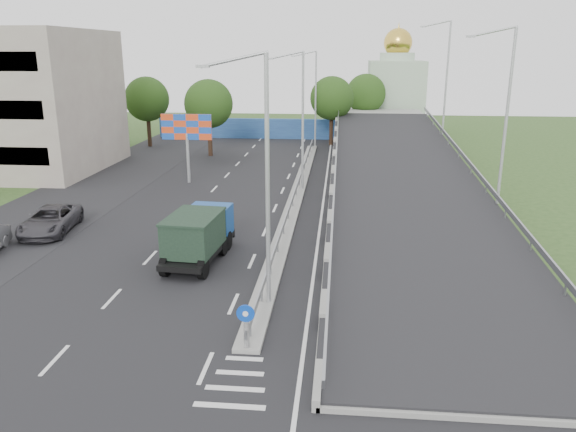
# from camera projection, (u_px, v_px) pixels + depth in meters

# --- Properties ---
(ground) EXTENTS (160.00, 160.00, 0.00)m
(ground) POSITION_uv_depth(u_px,v_px,m) (235.00, 388.00, 17.78)
(ground) COLOR #2D4C1E
(ground) RESTS_ON ground
(road_surface) EXTENTS (26.00, 90.00, 0.04)m
(road_surface) POSITION_uv_depth(u_px,v_px,m) (246.00, 212.00, 37.14)
(road_surface) COLOR black
(road_surface) RESTS_ON ground
(parking_strip) EXTENTS (8.00, 90.00, 0.05)m
(parking_strip) POSITION_uv_depth(u_px,v_px,m) (58.00, 207.00, 38.32)
(parking_strip) COLOR black
(parking_strip) RESTS_ON ground
(median) EXTENTS (1.00, 44.00, 0.20)m
(median) POSITION_uv_depth(u_px,v_px,m) (296.00, 196.00, 40.66)
(median) COLOR gray
(median) RESTS_ON ground
(overpass_ramp) EXTENTS (10.00, 50.00, 3.50)m
(overpass_ramp) POSITION_uv_depth(u_px,v_px,m) (402.00, 176.00, 39.52)
(overpass_ramp) COLOR gray
(overpass_ramp) RESTS_ON ground
(median_guardrail) EXTENTS (0.09, 44.00, 0.71)m
(median_guardrail) POSITION_uv_depth(u_px,v_px,m) (296.00, 188.00, 40.48)
(median_guardrail) COLOR gray
(median_guardrail) RESTS_ON median
(sign_bollard) EXTENTS (0.64, 0.23, 1.67)m
(sign_bollard) POSITION_uv_depth(u_px,v_px,m) (246.00, 326.00, 19.56)
(sign_bollard) COLOR black
(sign_bollard) RESTS_ON median
(lamp_post_near) EXTENTS (2.74, 0.18, 10.08)m
(lamp_post_near) POSITION_uv_depth(u_px,v_px,m) (263.00, 170.00, 21.85)
(lamp_post_near) COLOR #B2B5B7
(lamp_post_near) RESTS_ON median
(lamp_post_mid) EXTENTS (2.74, 0.18, 10.08)m
(lamp_post_mid) POSITION_uv_depth(u_px,v_px,m) (300.00, 114.00, 40.94)
(lamp_post_mid) COLOR #B2B5B7
(lamp_post_mid) RESTS_ON median
(lamp_post_far) EXTENTS (2.74, 0.18, 10.08)m
(lamp_post_far) POSITION_uv_depth(u_px,v_px,m) (314.00, 94.00, 60.04)
(lamp_post_far) COLOR #B2B5B7
(lamp_post_far) RESTS_ON median
(blue_wall) EXTENTS (30.00, 0.50, 2.40)m
(blue_wall) POSITION_uv_depth(u_px,v_px,m) (282.00, 129.00, 67.44)
(blue_wall) COLOR navy
(blue_wall) RESTS_ON ground
(church) EXTENTS (7.00, 7.00, 13.80)m
(church) POSITION_uv_depth(u_px,v_px,m) (395.00, 90.00, 72.65)
(church) COLOR #B2CCAD
(church) RESTS_ON ground
(billboard) EXTENTS (4.00, 0.24, 5.50)m
(billboard) POSITION_uv_depth(u_px,v_px,m) (187.00, 131.00, 44.14)
(billboard) COLOR #B2B5B7
(billboard) RESTS_ON ground
(tree_left_mid) EXTENTS (4.80, 4.80, 7.60)m
(tree_left_mid) POSITION_uv_depth(u_px,v_px,m) (209.00, 104.00, 55.40)
(tree_left_mid) COLOR black
(tree_left_mid) RESTS_ON ground
(tree_median_far) EXTENTS (4.80, 4.80, 7.60)m
(tree_median_far) POSITION_uv_depth(u_px,v_px,m) (332.00, 98.00, 61.95)
(tree_median_far) COLOR black
(tree_median_far) RESTS_ON ground
(tree_left_far) EXTENTS (4.80, 4.80, 7.60)m
(tree_left_far) POSITION_uv_depth(u_px,v_px,m) (147.00, 99.00, 60.90)
(tree_left_far) COLOR black
(tree_left_far) RESTS_ON ground
(tree_ramp_far) EXTENTS (4.80, 4.80, 7.60)m
(tree_ramp_far) POSITION_uv_depth(u_px,v_px,m) (366.00, 94.00, 68.28)
(tree_ramp_far) COLOR black
(tree_ramp_far) RESTS_ON ground
(dump_truck) EXTENTS (2.64, 6.04, 2.60)m
(dump_truck) POSITION_uv_depth(u_px,v_px,m) (199.00, 233.00, 28.20)
(dump_truck) COLOR black
(dump_truck) RESTS_ON ground
(parked_car_c) EXTENTS (3.16, 5.62, 1.48)m
(parked_car_c) POSITION_uv_depth(u_px,v_px,m) (50.00, 220.00, 32.80)
(parked_car_c) COLOR #3A383E
(parked_car_c) RESTS_ON ground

